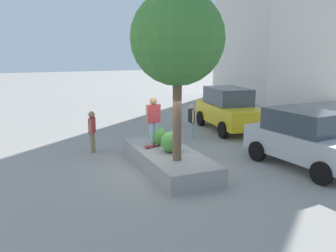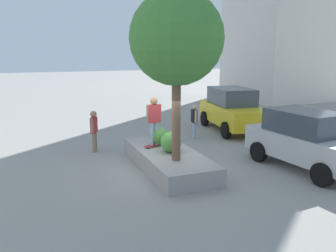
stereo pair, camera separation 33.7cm
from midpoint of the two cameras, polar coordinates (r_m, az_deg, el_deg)
The scene contains 11 objects.
ground_plane at distance 12.16m, azimuth -0.63°, elevation -7.14°, with size 120.00×120.00×0.00m, color gray.
planter_ledge at distance 12.29m, azimuth -0.79°, elevation -5.46°, with size 4.73×1.85×0.59m, color gray.
plaza_tree at distance 10.77m, azimuth 0.63°, elevation 13.92°, with size 2.84×2.84×5.20m.
boxwood_shrub at distance 12.93m, azimuth -2.45°, elevation -1.61°, with size 0.70×0.70×0.70m, color #4C8C3D.
hedge_clump at distance 12.04m, azimuth -0.30°, elevation -2.59°, with size 0.72×0.72×0.72m, color #4C8C3D.
skateboard at distance 12.79m, azimuth -3.08°, elevation -3.13°, with size 0.50×0.82×0.07m.
skateboarder at distance 12.56m, azimuth -3.14°, elevation 1.36°, with size 0.27×0.59×1.74m.
taxi_cab at distance 18.21m, azimuth 9.28°, elevation 2.75°, with size 4.86×2.68×2.15m.
sedan_parked at distance 13.04m, azimuth 20.56°, elevation -1.93°, with size 4.49×2.40×2.01m.
passerby_with_bag at distance 14.35m, azimuth -12.84°, elevation -0.44°, with size 0.52×0.36×1.67m.
bystander_watching at distance 16.28m, azimuth 3.21°, elevation 1.18°, with size 0.54×0.25×1.60m.
Camera 1 is at (10.53, -4.57, 4.01)m, focal length 37.65 mm.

